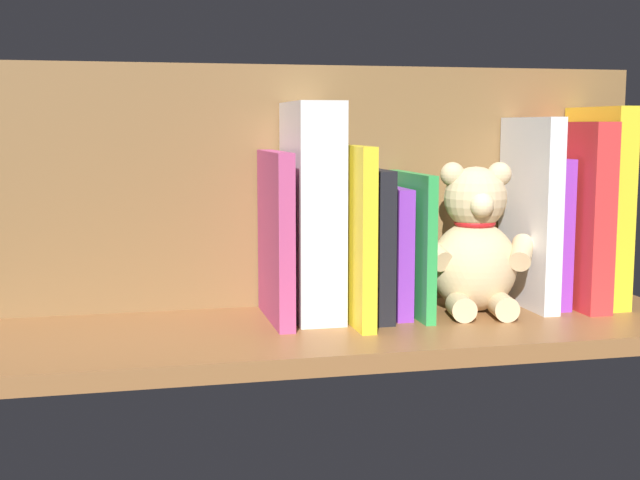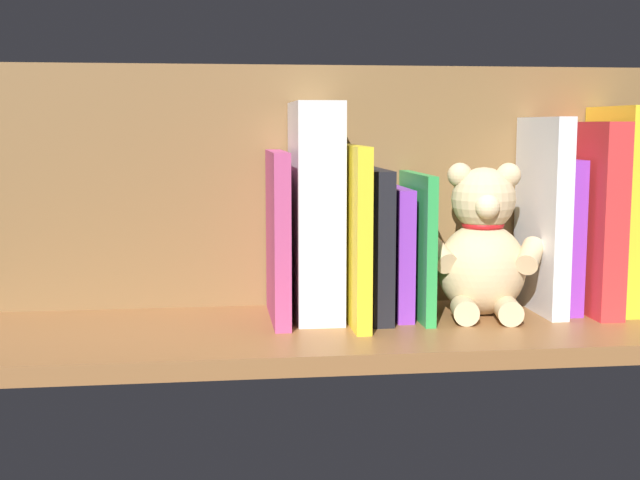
{
  "view_description": "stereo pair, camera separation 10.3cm",
  "coord_description": "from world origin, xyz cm",
  "views": [
    {
      "loc": [
        22.89,
        99.15,
        23.94
      ],
      "look_at": [
        0.0,
        0.0,
        10.31
      ],
      "focal_mm": 48.02,
      "sensor_mm": 36.0,
      "label": 1
    },
    {
      "loc": [
        12.8,
        100.95,
        23.94
      ],
      "look_at": [
        0.0,
        0.0,
        10.31
      ],
      "focal_mm": 48.02,
      "sensor_mm": 36.0,
      "label": 2
    }
  ],
  "objects": [
    {
      "name": "ground_plane",
      "position": [
        0.0,
        0.0,
        -1.1
      ],
      "size": [
        95.21,
        29.53,
        2.2
      ],
      "primitive_type": "cube",
      "color": "brown"
    },
    {
      "name": "book_3",
      "position": [
        -29.45,
        -4.24,
        12.51
      ],
      "size": [
        2.27,
        14.24,
        25.03
      ],
      "primitive_type": "cube",
      "color": "silver",
      "rests_on": "ground_plane"
    },
    {
      "name": "book_6",
      "position": [
        -7.25,
        -3.92,
        9.31
      ],
      "size": [
        2.59,
        14.88,
        18.63
      ],
      "primitive_type": "cube",
      "color": "black",
      "rests_on": "ground_plane"
    },
    {
      "name": "book_0",
      "position": [
        -39.43,
        -4.39,
        13.21
      ],
      "size": [
        2.87,
        13.95,
        26.42
      ],
      "primitive_type": "cube",
      "color": "yellow",
      "rests_on": "ground_plane"
    },
    {
      "name": "book_4",
      "position": [
        -12.8,
        -3.6,
        9.03
      ],
      "size": [
        1.29,
        15.53,
        18.05
      ],
      "primitive_type": "cube",
      "color": "green",
      "rests_on": "ground_plane"
    },
    {
      "name": "book_8",
      "position": [
        4.81,
        -3.53,
        10.43
      ],
      "size": [
        1.95,
        15.67,
        20.87
      ],
      "primitive_type": "cube",
      "color": "#B23F72",
      "rests_on": "ground_plane"
    },
    {
      "name": "dictionary_thick_white",
      "position": [
        0.23,
        -4.42,
        13.42
      ],
      "size": [
        5.66,
        13.69,
        26.84
      ],
      "primitive_type": "cube",
      "color": "silver",
      "rests_on": "ground_plane"
    },
    {
      "name": "book_1",
      "position": [
        -35.63,
        -3.63,
        12.21
      ],
      "size": [
        3.18,
        15.48,
        24.43
      ],
      "primitive_type": "cube",
      "color": "red",
      "rests_on": "ground_plane"
    },
    {
      "name": "book_5",
      "position": [
        -10.34,
        -4.7,
        8.13
      ],
      "size": [
        2.06,
        13.32,
        16.25
      ],
      "primitive_type": "cube",
      "color": "purple",
      "rests_on": "ground_plane"
    },
    {
      "name": "teddy_bear",
      "position": [
        -21.07,
        -2.56,
        8.51
      ],
      "size": [
        15.46,
        13.69,
        19.34
      ],
      "rotation": [
        0.0,
        0.0,
        -0.18
      ],
      "color": "#D1B284",
      "rests_on": "ground_plane"
    },
    {
      "name": "shelf_back_panel",
      "position": [
        0.0,
        -12.51,
        15.91
      ],
      "size": [
        95.21,
        1.5,
        31.81
      ],
      "primitive_type": "cube",
      "color": "brown",
      "rests_on": "ground_plane"
    },
    {
      "name": "book_7",
      "position": [
        -4.28,
        -2.22,
        10.79
      ],
      "size": [
        1.8,
        18.29,
        21.58
      ],
      "primitive_type": "cube",
      "color": "yellow",
      "rests_on": "ground_plane"
    },
    {
      "name": "book_2",
      "position": [
        -32.31,
        -5.19,
        9.85
      ],
      "size": [
        1.9,
        12.35,
        19.7
      ],
      "primitive_type": "cube",
      "color": "purple",
      "rests_on": "ground_plane"
    }
  ]
}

